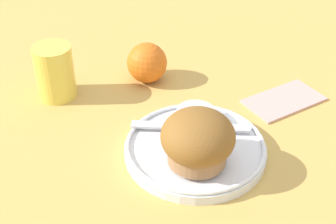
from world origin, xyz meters
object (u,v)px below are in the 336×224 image
orange_fruit (147,63)px  juice_glass (55,72)px  muffin (198,140)px  butter_knife (190,126)px

orange_fruit → juice_glass: bearing=166.9°
orange_fruit → juice_glass: (-0.15, 0.03, 0.01)m
muffin → butter_knife: muffin is taller
juice_glass → orange_fruit: bearing=-13.1°
muffin → orange_fruit: (0.06, 0.24, -0.02)m
butter_knife → juice_glass: size_ratio=1.66×
muffin → juice_glass: muffin is taller
muffin → orange_fruit: 0.24m
butter_knife → juice_glass: juice_glass is taller
muffin → orange_fruit: size_ratio=1.40×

